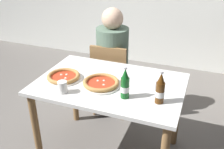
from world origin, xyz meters
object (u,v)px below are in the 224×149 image
napkin_with_cutlery (157,85)px  beer_bottle_left (125,85)px  beer_bottle_center (160,90)px  dining_table_main (110,94)px  chair_behind_table (111,75)px  paper_cup (63,87)px  pizza_margherita_near (64,77)px  diner_seated (112,65)px  pizza_marinara_far (101,83)px

napkin_with_cutlery → beer_bottle_left: bearing=-125.8°
beer_bottle_left → beer_bottle_center: 0.25m
dining_table_main → chair_behind_table: (-0.22, 0.61, -0.15)m
beer_bottle_center → paper_cup: size_ratio=2.60×
napkin_with_cutlery → chair_behind_table: bearing=139.0°
chair_behind_table → napkin_with_cutlery: (0.60, -0.52, 0.27)m
napkin_with_cutlery → beer_bottle_center: bearing=-75.3°
dining_table_main → chair_behind_table: chair_behind_table is taller
pizza_margherita_near → napkin_with_cutlery: (0.76, 0.17, -0.02)m
diner_seated → pizza_margherita_near: size_ratio=4.06×
dining_table_main → beer_bottle_center: size_ratio=4.86×
chair_behind_table → napkin_with_cutlery: size_ratio=3.83×
beer_bottle_center → diner_seated: bearing=129.4°
chair_behind_table → pizza_marinara_far: bearing=100.4°
beer_bottle_left → napkin_with_cutlery: beer_bottle_left is taller
paper_cup → napkin_with_cutlery: bearing=29.3°
beer_bottle_left → paper_cup: 0.48m
napkin_with_cutlery → paper_cup: paper_cup is taller
diner_seated → beer_bottle_center: 1.08m
chair_behind_table → beer_bottle_center: (0.66, -0.76, 0.37)m
diner_seated → paper_cup: diner_seated is taller
pizza_margherita_near → beer_bottle_center: 0.83m
pizza_margherita_near → beer_bottle_center: bearing=-4.8°
chair_behind_table → pizza_marinara_far: (0.17, -0.68, 0.29)m
diner_seated → pizza_margherita_near: diner_seated is taller
pizza_marinara_far → beer_bottle_center: (0.49, -0.08, 0.08)m
pizza_marinara_far → paper_cup: paper_cup is taller
beer_bottle_center → beer_bottle_left: bearing=-174.9°
paper_cup → diner_seated: bearing=86.9°
diner_seated → pizza_marinara_far: (0.18, -0.73, 0.19)m
chair_behind_table → napkin_with_cutlery: 0.84m
beer_bottle_left → beer_bottle_center: bearing=5.1°
dining_table_main → beer_bottle_left: 0.33m
pizza_margherita_near → pizza_marinara_far: size_ratio=0.94×
pizza_margherita_near → paper_cup: size_ratio=3.13×
paper_cup → dining_table_main: bearing=44.9°
dining_table_main → diner_seated: (-0.23, 0.66, -0.05)m
chair_behind_table → beer_bottle_left: bearing=113.7°
dining_table_main → diner_seated: diner_seated is taller
pizza_margherita_near → paper_cup: (0.11, -0.20, 0.03)m
chair_behind_table → pizza_margherita_near: (-0.16, -0.69, 0.29)m
diner_seated → beer_bottle_center: (0.67, -0.81, 0.27)m
diner_seated → napkin_with_cutlery: (0.60, -0.57, 0.17)m
beer_bottle_left → beer_bottle_center: (0.25, 0.02, 0.00)m
diner_seated → napkin_with_cutlery: size_ratio=5.44×
pizza_marinara_far → pizza_margherita_near: bearing=-178.2°
pizza_marinara_far → napkin_with_cutlery: size_ratio=1.43×
dining_table_main → pizza_marinara_far: pizza_marinara_far is taller
chair_behind_table → pizza_marinara_far: 0.76m
pizza_marinara_far → napkin_with_cutlery: bearing=20.6°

